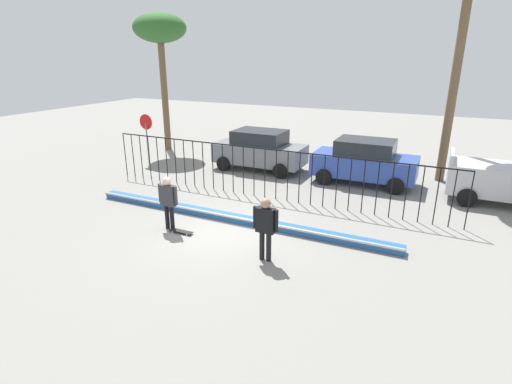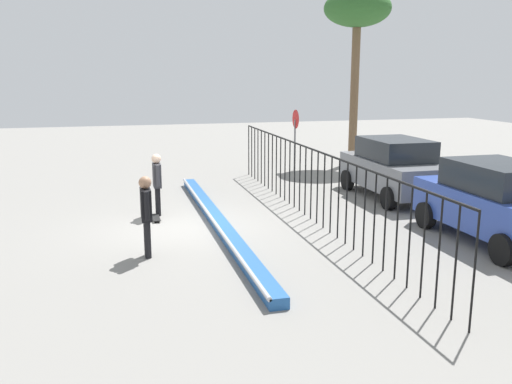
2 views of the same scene
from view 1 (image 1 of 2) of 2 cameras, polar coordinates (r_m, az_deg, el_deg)
name	(u,v)px [view 1 (image 1 of 2)]	position (r m, az deg, el deg)	size (l,w,h in m)	color
ground_plane	(220,231)	(12.74, -5.20, -5.52)	(60.00, 60.00, 0.00)	gray
bowl_coping_ledge	(232,218)	(13.35, -3.39, -3.71)	(11.00, 0.40, 0.27)	#235699
perimeter_fence	(265,168)	(15.20, 1.29, 3.47)	(14.04, 0.04, 1.96)	black
skateboarder	(168,198)	(12.71, -12.48, -0.88)	(0.70, 0.26, 1.74)	black
skateboard	(181,231)	(12.72, -10.68, -5.55)	(0.80, 0.20, 0.07)	black
camera_operator	(266,224)	(10.52, 1.37, -4.57)	(0.72, 0.27, 1.78)	black
parked_car_gray	(260,150)	(19.13, 0.54, 6.09)	(4.30, 2.12, 1.90)	slate
parked_car_blue	(364,161)	(17.64, 15.26, 4.28)	(4.30, 2.12, 1.90)	#2D479E
stop_sign	(147,132)	(20.79, -15.41, 8.28)	(0.76, 0.07, 2.50)	slate
palm_tree_short	(160,32)	(23.59, -13.60, 21.41)	(2.84, 2.84, 7.41)	brown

